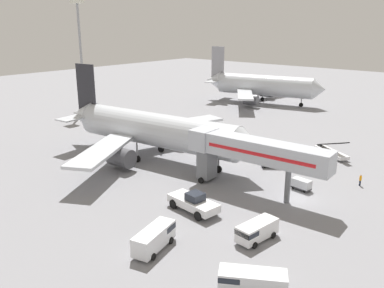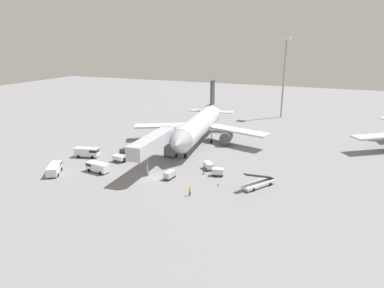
% 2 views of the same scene
% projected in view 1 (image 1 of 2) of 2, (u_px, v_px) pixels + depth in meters
% --- Properties ---
extents(ground_plane, '(300.00, 300.00, 0.00)m').
position_uv_depth(ground_plane, '(296.00, 199.00, 50.99)').
color(ground_plane, gray).
extents(airplane_at_gate, '(36.05, 38.39, 14.45)m').
position_uv_depth(airplane_at_gate, '(152.00, 130.00, 65.28)').
color(airplane_at_gate, silver).
rests_on(airplane_at_gate, ground).
extents(jet_bridge, '(4.30, 19.46, 7.36)m').
position_uv_depth(jet_bridge, '(248.00, 151.00, 51.80)').
color(jet_bridge, '#B2B7C1').
rests_on(jet_bridge, ground).
extents(pushback_tug, '(3.43, 6.86, 2.40)m').
position_uv_depth(pushback_tug, '(194.00, 202.00, 47.45)').
color(pushback_tug, white).
rests_on(pushback_tug, ground).
extents(belt_loader_truck, '(5.26, 6.97, 3.32)m').
position_uv_depth(belt_loader_truck, '(332.00, 151.00, 67.41)').
color(belt_loader_truck, white).
rests_on(belt_loader_truck, ground).
extents(service_van_near_center, '(5.03, 2.58, 1.93)m').
position_uv_depth(service_van_near_center, '(256.00, 230.00, 41.08)').
color(service_van_near_center, white).
rests_on(service_van_near_center, ground).
extents(service_van_outer_right, '(5.68, 3.10, 2.17)m').
position_uv_depth(service_van_outer_right, '(155.00, 237.00, 39.54)').
color(service_van_outer_right, white).
rests_on(service_van_outer_right, ground).
extents(service_van_mid_right, '(4.59, 5.79, 1.86)m').
position_uv_depth(service_van_mid_right, '(250.00, 280.00, 33.22)').
color(service_van_mid_right, silver).
rests_on(service_van_mid_right, ground).
extents(baggage_cart_far_left, '(2.41, 1.65, 1.52)m').
position_uv_depth(baggage_cart_far_left, '(296.00, 161.00, 62.54)').
color(baggage_cart_far_left, '#38383D').
rests_on(baggage_cart_far_left, ground).
extents(baggage_cart_rear_right, '(2.82, 3.06, 1.43)m').
position_uv_depth(baggage_cart_rear_right, '(271.00, 162.00, 62.13)').
color(baggage_cart_rear_right, '#38383D').
rests_on(baggage_cart_rear_right, ground).
extents(baggage_cart_mid_left, '(1.57, 2.65, 1.48)m').
position_uv_depth(baggage_cart_mid_left, '(301.00, 184.00, 53.61)').
color(baggage_cart_mid_left, '#38383D').
rests_on(baggage_cart_mid_left, ground).
extents(ground_crew_worker_foreground, '(0.32, 0.32, 1.63)m').
position_uv_depth(ground_crew_worker_foreground, '(360.00, 180.00, 54.95)').
color(ground_crew_worker_foreground, '#1E2333').
rests_on(ground_crew_worker_foreground, ground).
extents(safety_cone_alpha, '(0.46, 0.46, 0.70)m').
position_uv_depth(safety_cone_alpha, '(289.00, 169.00, 60.39)').
color(safety_cone_alpha, black).
rests_on(safety_cone_alpha, ground).
extents(safety_cone_bravo, '(0.32, 0.32, 0.50)m').
position_uv_depth(safety_cone_bravo, '(327.00, 168.00, 61.08)').
color(safety_cone_bravo, black).
rests_on(safety_cone_bravo, ground).
extents(airplane_background, '(33.58, 34.03, 14.95)m').
position_uv_depth(airplane_background, '(261.00, 85.00, 110.22)').
color(airplane_background, silver).
rests_on(airplane_background, ground).
extents(apron_light_mast, '(2.40, 2.40, 26.67)m').
position_uv_depth(apron_light_mast, '(80.00, 35.00, 96.58)').
color(apron_light_mast, '#93969B').
rests_on(apron_light_mast, ground).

